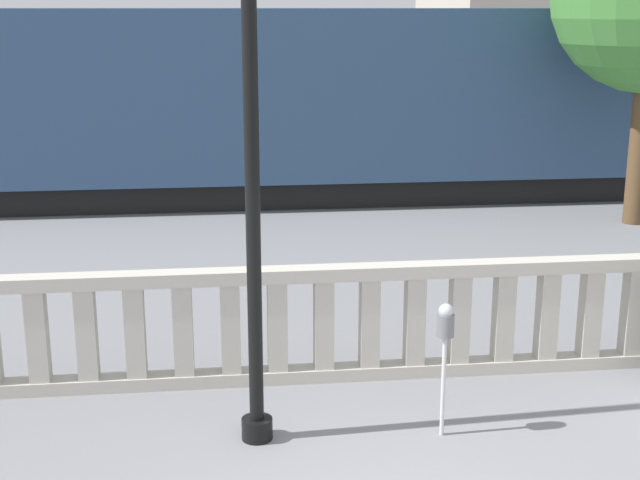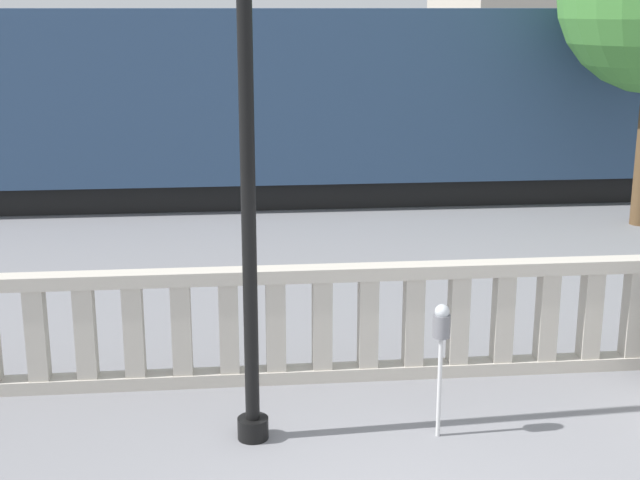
% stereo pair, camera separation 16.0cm
% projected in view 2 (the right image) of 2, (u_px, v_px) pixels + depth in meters
% --- Properties ---
extents(balustrade, '(15.54, 0.24, 1.25)m').
position_uv_depth(balustrade, '(345.00, 323.00, 9.34)').
color(balustrade, '#BCB5A8').
rests_on(balustrade, ground).
extents(lamppost, '(0.34, 0.34, 5.97)m').
position_uv_depth(lamppost, '(245.00, 63.00, 7.32)').
color(lamppost, black).
rests_on(lamppost, ground).
extents(parking_meter, '(0.16, 0.16, 1.28)m').
position_uv_depth(parking_meter, '(441.00, 333.00, 7.97)').
color(parking_meter, silver).
rests_on(parking_meter, ground).
extents(train_near, '(23.50, 2.88, 4.41)m').
position_uv_depth(train_near, '(435.00, 99.00, 18.27)').
color(train_near, black).
rests_on(train_near, ground).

